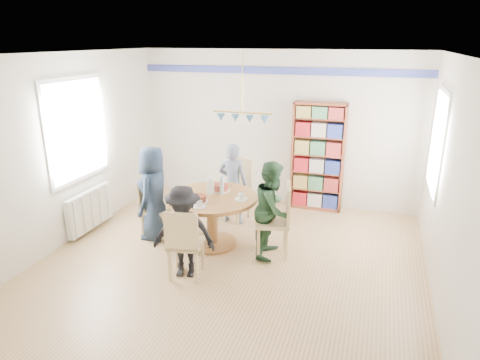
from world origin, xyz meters
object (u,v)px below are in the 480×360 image
at_px(radiator, 90,209).
at_px(bookshelf, 318,158).
at_px(chair_left, 150,205).
at_px(person_near, 184,232).
at_px(person_left, 154,193).
at_px(chair_right, 279,217).
at_px(dining_table, 212,209).
at_px(chair_far, 237,186).
at_px(person_right, 273,209).
at_px(person_far, 233,184).
at_px(chair_near, 184,241).

relative_size(radiator, bookshelf, 0.54).
xyz_separation_m(chair_left, bookshelf, (2.22, 1.87, 0.44)).
distance_m(chair_left, person_near, 1.37).
distance_m(chair_left, person_left, 0.25).
relative_size(chair_right, person_near, 0.85).
bearing_deg(chair_right, dining_table, 179.78).
bearing_deg(bookshelf, dining_table, -122.67).
xyz_separation_m(chair_far, person_right, (0.88, -1.08, 0.11)).
bearing_deg(person_far, chair_far, -90.64).
xyz_separation_m(chair_left, person_right, (1.90, -0.04, 0.19)).
bearing_deg(dining_table, person_near, -90.68).
bearing_deg(chair_near, bookshelf, 67.51).
distance_m(radiator, chair_near, 2.17).
bearing_deg(dining_table, person_far, 88.65).
distance_m(dining_table, chair_far, 1.06).
bearing_deg(person_near, radiator, 147.75).
distance_m(chair_left, person_far, 1.34).
bearing_deg(radiator, person_near, -21.21).
relative_size(chair_right, chair_far, 1.01).
bearing_deg(chair_far, person_near, -90.85).
bearing_deg(chair_near, person_right, 47.71).
height_order(chair_right, bookshelf, bookshelf).
bearing_deg(chair_right, chair_near, -134.47).
distance_m(radiator, person_right, 2.89).
height_order(person_far, bookshelf, bookshelf).
xyz_separation_m(radiator, dining_table, (1.98, 0.15, 0.21)).
relative_size(chair_near, person_far, 0.70).
relative_size(chair_near, person_right, 0.69).
bearing_deg(chair_near, person_far, 90.06).
height_order(chair_left, person_far, person_far).
height_order(chair_far, person_near, person_near).
distance_m(person_near, bookshelf, 3.07).
xyz_separation_m(radiator, person_far, (2.00, 1.01, 0.31)).
xyz_separation_m(person_far, person_near, (-0.03, -1.77, -0.06)).
height_order(chair_far, person_far, person_far).
height_order(radiator, person_near, person_near).
height_order(radiator, chair_left, chair_left).
height_order(chair_right, chair_near, chair_right).
distance_m(person_far, person_near, 1.77).
height_order(chair_right, person_near, person_near).
relative_size(chair_near, person_left, 0.66).
bearing_deg(radiator, chair_left, 9.66).
relative_size(chair_left, chair_right, 0.86).
relative_size(dining_table, person_far, 0.98).
relative_size(chair_far, person_left, 0.72).
distance_m(person_left, person_far, 1.28).
distance_m(radiator, chair_right, 2.97).
distance_m(person_right, person_far, 1.24).
bearing_deg(person_far, person_left, 42.76).
distance_m(chair_right, person_right, 0.14).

